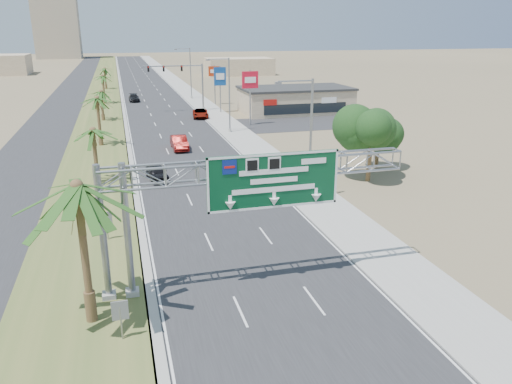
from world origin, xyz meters
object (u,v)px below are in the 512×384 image
Objects in this scene: sign_gantry at (243,180)px; palm_near at (77,187)px; car_far at (134,98)px; car_right_lane at (200,114)px; pole_sign_red_near at (250,83)px; car_left_lane at (157,173)px; store_building at (295,101)px; car_mid_lane at (179,143)px; pole_sign_red_far at (215,74)px; pole_sign_blue at (220,78)px; signal_mast at (191,83)px.

palm_near reaches higher than sign_gantry.
sign_gantry reaches higher than car_far.
pole_sign_red_near is (6.08, -8.26, 5.51)m from car_right_lane.
sign_gantry is at bearing -89.02° from car_left_lane.
store_building is at bearing 67.64° from sign_gantry.
car_left_lane is 0.81× the size of car_right_lane.
car_right_lane is 24.17m from car_far.
car_mid_lane is 0.68× the size of pole_sign_red_far.
pole_sign_blue is at bearing 79.70° from sign_gantry.
signal_mast is at bearing 160.46° from store_building.
car_left_lane is 0.57× the size of pole_sign_red_far.
pole_sign_blue is at bearing 165.89° from store_building.
pole_sign_red_near is at bearing 66.80° from palm_near.
car_far is (-3.49, 43.37, -0.12)m from car_mid_lane.
sign_gantry is 60.77m from store_building.
pole_sign_red_near is 22.03m from pole_sign_red_far.
signal_mast is 1.42× the size of pole_sign_red_far.
car_left_lane is 0.85× the size of car_mid_lane.
pole_sign_red_far is at bearing 92.63° from pole_sign_red_near.
car_left_lane is 29.89m from pole_sign_red_near.
signal_mast reaches higher than sign_gantry.
pole_sign_red_near is (15.67, 24.84, 5.51)m from car_left_lane.
pole_sign_red_near is 1.10× the size of pole_sign_red_far.
car_mid_lane is (3.59, 11.95, 0.10)m from car_left_lane.
palm_near is at bearing -95.11° from car_far.
car_mid_lane is (-22.50, -22.41, -1.19)m from store_building.
sign_gantry is at bearing -112.36° from store_building.
car_far is at bearing 82.93° from car_left_lane.
car_right_lane is (9.60, 33.10, 0.00)m from car_left_lane.
pole_sign_red_far is at bearing 84.68° from pole_sign_blue.
sign_gantry is 2.16× the size of pole_sign_blue.
car_mid_lane is 36.93m from pole_sign_red_far.
store_building is at bearing -19.54° from signal_mast.
car_left_lane is 40.23m from pole_sign_blue.
pole_sign_red_near is at bearing 74.81° from sign_gantry.
car_right_lane is at bearing -175.63° from store_building.
pole_sign_red_far reaches higher than store_building.
palm_near is at bearing -107.18° from pole_sign_blue.
sign_gantry reaches higher than store_building.
sign_gantry is 48.24m from pole_sign_red_near.
palm_near reaches higher than car_left_lane.
store_building is at bearing 44.50° from car_mid_lane.
palm_near is at bearing -97.80° from car_right_lane.
signal_mast is at bearing 147.50° from pole_sign_blue.
pole_sign_blue is (-12.31, 3.10, 3.76)m from store_building.
pole_sign_red_far is (14.66, 46.85, 4.97)m from car_left_lane.
sign_gantry is 1.63× the size of signal_mast.
store_building is 31.78m from car_mid_lane.
car_far is (-9.50, 22.22, -0.02)m from car_right_lane.
signal_mast reaches higher than car_mid_lane.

